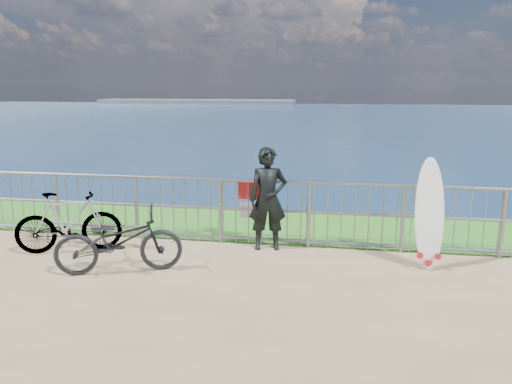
% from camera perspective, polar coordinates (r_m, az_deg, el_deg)
% --- Properties ---
extents(grass_strip, '(120.00, 120.00, 0.00)m').
position_cam_1_polar(grass_strip, '(9.57, 0.40, -3.84)').
color(grass_strip, '#297520').
rests_on(grass_strip, ground).
extents(seascape, '(260.00, 260.00, 5.00)m').
position_cam_1_polar(seascape, '(160.50, -6.77, 9.99)').
color(seascape, brown).
rests_on(seascape, ground).
extents(railing, '(10.06, 0.10, 1.13)m').
position_cam_1_polar(railing, '(8.37, -0.69, -2.18)').
color(railing, gray).
rests_on(railing, ground).
extents(surfer, '(0.68, 0.52, 1.68)m').
position_cam_1_polar(surfer, '(8.08, 1.38, -0.81)').
color(surfer, black).
rests_on(surfer, ground).
extents(surfboard, '(0.47, 0.43, 1.64)m').
position_cam_1_polar(surfboard, '(7.73, 19.21, -2.79)').
color(surfboard, silver).
rests_on(surfboard, ground).
extents(bicycle_near, '(1.90, 1.22, 0.94)m').
position_cam_1_polar(bicycle_near, '(7.43, -15.42, -5.41)').
color(bicycle_near, black).
rests_on(bicycle_near, ground).
extents(bicycle_far, '(1.71, 1.07, 0.99)m').
position_cam_1_polar(bicycle_far, '(8.57, -20.64, -3.23)').
color(bicycle_far, black).
rests_on(bicycle_far, ground).
extents(bike_rack, '(1.91, 0.05, 0.40)m').
position_cam_1_polar(bike_rack, '(8.76, -18.07, -3.84)').
color(bike_rack, gray).
rests_on(bike_rack, ground).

